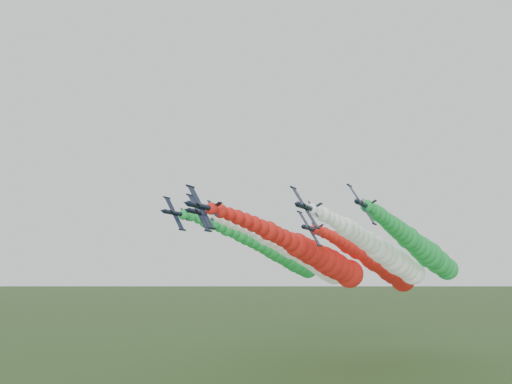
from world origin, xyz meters
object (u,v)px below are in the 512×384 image
Objects in this scene: jet_inner_right at (387,255)px; jet_outer_right at (424,250)px; jet_lead at (320,258)px; jet_inner_left at (307,257)px; jet_outer_left at (279,254)px; jet_trail at (382,266)px.

jet_outer_right is (8.40, 6.69, 1.40)m from jet_inner_right.
jet_lead is 1.00× the size of jet_inner_left.
jet_outer_right is (43.70, -2.40, 0.01)m from jet_outer_left.
jet_lead is 18.39m from jet_inner_right.
jet_outer_left is (-11.68, 6.12, 1.53)m from jet_inner_left.
jet_outer_right reaches higher than jet_inner_right.
jet_inner_left is at bearing -27.66° from jet_outer_left.
jet_lead reaches higher than jet_trail.
jet_inner_right is 1.00× the size of jet_outer_right.
jet_inner_right is 21.53m from jet_trail.
jet_inner_right is at bearing -73.53° from jet_trail.
jet_inner_right is 1.00× the size of jet_outer_left.
jet_inner_left is (-8.33, 13.15, 0.60)m from jet_lead.
jet_outer_left is at bearing 165.56° from jet_inner_right.
jet_inner_left is 13.28m from jet_outer_left.
jet_inner_left is 32.27m from jet_outer_right.
jet_outer_left reaches higher than jet_inner_left.
jet_outer_right is at bearing 35.47° from jet_lead.
jet_outer_left is (-20.01, 19.28, 2.13)m from jet_lead.
jet_outer_right reaches higher than jet_trail.
jet_outer_right is (32.02, 3.72, 1.54)m from jet_inner_left.
jet_outer_right is at bearing -3.14° from jet_outer_left.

